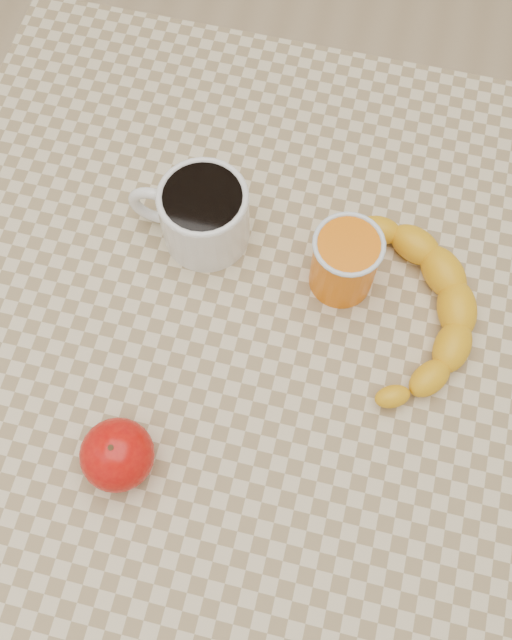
% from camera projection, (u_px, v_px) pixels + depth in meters
% --- Properties ---
extents(ground, '(3.00, 3.00, 0.00)m').
position_uv_depth(ground, '(256.00, 461.00, 1.47)').
color(ground, tan).
rests_on(ground, ground).
extents(table, '(0.80, 0.80, 0.75)m').
position_uv_depth(table, '(256.00, 353.00, 0.85)').
color(table, '#C9B68E').
rests_on(table, ground).
extents(coffee_mug, '(0.14, 0.10, 0.08)m').
position_uv_depth(coffee_mug, '(202.00, 213.00, 0.77)').
color(coffee_mug, silver).
rests_on(coffee_mug, table).
extents(orange_juice_glass, '(0.08, 0.08, 0.09)m').
position_uv_depth(orange_juice_glass, '(345.00, 262.00, 0.75)').
color(orange_juice_glass, orange).
rests_on(orange_juice_glass, table).
extents(apple, '(0.09, 0.09, 0.07)m').
position_uv_depth(apple, '(117.00, 455.00, 0.69)').
color(apple, '#A40506').
rests_on(apple, table).
extents(banana, '(0.33, 0.37, 0.04)m').
position_uv_depth(banana, '(403.00, 305.00, 0.76)').
color(banana, gold).
rests_on(banana, table).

